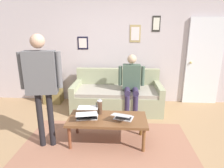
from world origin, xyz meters
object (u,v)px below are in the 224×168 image
object	(u,v)px
couch	(117,96)
french_press	(100,107)
laptop_left	(88,113)
person_standing	(41,78)
person_seated	(131,81)
laptop_center	(123,117)
laptop_right	(87,116)
interior_door	(204,62)
coffee_table	(107,121)
side_shelf	(53,89)
flower_vase	(51,68)

from	to	relation	value
couch	french_press	xyz separation A→B (m)	(0.25, 1.22, 0.24)
laptop_left	person_standing	xyz separation A→B (m)	(0.62, 0.21, 0.64)
laptop_left	person_seated	distance (m)	1.34
laptop_center	laptop_right	size ratio (longest dim) A/B	0.99
interior_door	french_press	xyz separation A→B (m)	(2.28, 1.72, -0.48)
laptop_center	person_seated	world-z (taller)	person_seated
coffee_table	person_seated	size ratio (longest dim) A/B	0.98
laptop_left	french_press	world-z (taller)	french_press
interior_door	coffee_table	xyz separation A→B (m)	(2.15, 1.87, -0.65)
person_seated	side_shelf	bearing A→B (deg)	-14.95
coffee_table	laptop_center	xyz separation A→B (m)	(-0.25, 0.03, 0.09)
interior_door	side_shelf	bearing A→B (deg)	3.48
laptop_center	laptop_right	world-z (taller)	laptop_center
interior_door	flower_vase	distance (m)	3.65
laptop_left	laptop_center	size ratio (longest dim) A/B	0.91
laptop_right	side_shelf	distance (m)	2.06
interior_door	french_press	size ratio (longest dim) A/B	7.55
laptop_right	side_shelf	xyz separation A→B (m)	(1.17, -1.69, -0.11)
french_press	person_standing	distance (m)	1.03
couch	person_seated	bearing A→B (deg)	143.70
laptop_center	laptop_right	xyz separation A→B (m)	(0.57, 0.01, 0.00)
person_standing	person_seated	size ratio (longest dim) A/B	1.36
couch	coffee_table	xyz separation A→B (m)	(0.11, 1.37, 0.08)
laptop_center	interior_door	bearing A→B (deg)	-134.98
laptop_left	flower_vase	world-z (taller)	flower_vase
couch	laptop_right	bearing A→B (deg)	72.98
laptop_left	person_standing	bearing A→B (deg)	18.69
laptop_center	person_standing	xyz separation A→B (m)	(1.19, 0.13, 0.65)
french_press	side_shelf	xyz separation A→B (m)	(1.36, -1.50, -0.18)
laptop_right	laptop_left	bearing A→B (deg)	-88.70
laptop_center	french_press	xyz separation A→B (m)	(0.39, -0.18, 0.08)
laptop_center	flower_vase	bearing A→B (deg)	-43.91
interior_door	laptop_center	distance (m)	2.74
french_press	coffee_table	bearing A→B (deg)	133.09
laptop_left	laptop_right	world-z (taller)	laptop_left
laptop_left	french_press	xyz separation A→B (m)	(-0.19, -0.10, 0.08)
laptop_left	laptop_center	bearing A→B (deg)	171.81
french_press	person_seated	size ratio (longest dim) A/B	0.21
flower_vase	french_press	bearing A→B (deg)	132.16
laptop_center	person_standing	bearing A→B (deg)	6.06
laptop_center	person_standing	size ratio (longest dim) A/B	0.23
laptop_left	flower_vase	xyz separation A→B (m)	(1.17, -1.60, 0.41)
laptop_right	couch	bearing A→B (deg)	-107.02
couch	french_press	distance (m)	1.26
person_seated	laptop_right	bearing A→B (deg)	57.91
interior_door	side_shelf	world-z (taller)	interior_door
couch	laptop_left	xyz separation A→B (m)	(0.43, 1.31, 0.17)
couch	person_standing	xyz separation A→B (m)	(1.05, 1.52, 0.81)
couch	laptop_center	size ratio (longest dim) A/B	5.01
flower_vase	person_seated	bearing A→B (deg)	165.06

